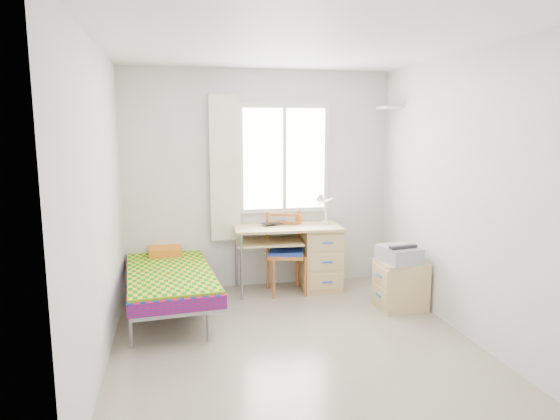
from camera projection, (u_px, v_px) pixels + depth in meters
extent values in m
plane|color=#BCAD93|center=(293.00, 342.00, 4.52)|extent=(3.50, 3.50, 0.00)
plane|color=white|center=(295.00, 44.00, 4.09)|extent=(3.50, 3.50, 0.00)
plane|color=silver|center=(259.00, 180.00, 5.99)|extent=(3.20, 0.00, 3.20)
plane|color=silver|center=(99.00, 206.00, 3.97)|extent=(0.00, 3.50, 3.50)
plane|color=silver|center=(461.00, 195.00, 4.64)|extent=(0.00, 3.50, 3.50)
cube|color=white|center=(284.00, 159.00, 6.00)|extent=(1.10, 0.04, 1.30)
cube|color=white|center=(284.00, 159.00, 5.99)|extent=(1.00, 0.02, 1.20)
cube|color=white|center=(284.00, 159.00, 5.98)|extent=(0.04, 0.02, 1.20)
cube|color=#F2E0C8|center=(225.00, 169.00, 5.81)|extent=(0.35, 0.05, 1.70)
cube|color=white|center=(390.00, 108.00, 5.83)|extent=(0.20, 0.32, 0.03)
cube|color=gray|center=(170.00, 284.00, 5.21)|extent=(0.97, 1.88, 0.05)
cube|color=#B40C26|center=(170.00, 277.00, 5.19)|extent=(1.01, 1.91, 0.13)
cube|color=#D4C40E|center=(169.00, 271.00, 5.16)|extent=(0.98, 1.78, 0.03)
cube|color=tan|center=(169.00, 243.00, 6.02)|extent=(0.88, 0.12, 0.50)
cube|color=orange|center=(165.00, 251.00, 5.75)|extent=(0.39, 0.34, 0.09)
cylinder|color=gray|center=(131.00, 332.00, 4.38)|extent=(0.04, 0.04, 0.29)
cylinder|color=gray|center=(199.00, 275.00, 6.09)|extent=(0.04, 0.04, 0.29)
cube|color=tan|center=(288.00, 227.00, 5.86)|extent=(1.28, 0.65, 0.03)
cube|color=tan|center=(320.00, 258.00, 6.01)|extent=(0.47, 0.58, 0.75)
cube|color=tan|center=(269.00, 242.00, 5.84)|extent=(0.79, 0.58, 0.02)
cylinder|color=gray|center=(242.00, 268.00, 5.58)|extent=(0.03, 0.03, 0.75)
cylinder|color=gray|center=(236.00, 257.00, 6.03)|extent=(0.03, 0.03, 0.75)
cube|color=brown|center=(286.00, 254.00, 5.81)|extent=(0.51, 0.51, 0.04)
cube|color=navy|center=(286.00, 252.00, 5.81)|extent=(0.48, 0.48, 0.04)
cube|color=brown|center=(283.00, 227.00, 5.94)|extent=(0.36, 0.13, 0.41)
cylinder|color=brown|center=(274.00, 279.00, 5.63)|extent=(0.03, 0.03, 0.46)
cylinder|color=brown|center=(298.00, 249.00, 6.03)|extent=(0.04, 0.04, 0.94)
cube|color=tan|center=(401.00, 285.00, 5.33)|extent=(0.48, 0.43, 0.52)
cube|color=tan|center=(380.00, 275.00, 5.26)|extent=(0.02, 0.39, 0.19)
cube|color=tan|center=(379.00, 295.00, 5.30)|extent=(0.02, 0.39, 0.19)
cube|color=#929399|center=(399.00, 254.00, 5.25)|extent=(0.41, 0.45, 0.16)
cube|color=black|center=(399.00, 247.00, 5.23)|extent=(0.32, 0.37, 0.02)
imported|color=black|center=(277.00, 224.00, 5.90)|extent=(0.40, 0.33, 0.03)
cylinder|color=orange|center=(299.00, 219.00, 6.02)|extent=(0.09, 0.09, 0.10)
cylinder|color=white|center=(325.00, 222.00, 6.00)|extent=(0.10, 0.10, 0.03)
cylinder|color=white|center=(326.00, 211.00, 5.98)|extent=(0.02, 0.11, 0.26)
cylinder|color=white|center=(326.00, 201.00, 5.88)|extent=(0.12, 0.23, 0.11)
cone|color=white|center=(322.00, 200.00, 5.76)|extent=(0.14, 0.15, 0.12)
imported|color=gray|center=(273.00, 243.00, 5.82)|extent=(0.26, 0.29, 0.02)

